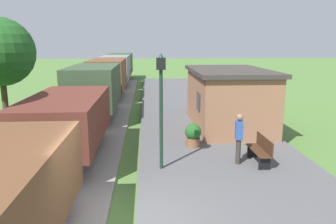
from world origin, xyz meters
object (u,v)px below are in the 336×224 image
bench_down_platform (210,102)px  tree_trackside_far (0,52)px  station_hut (228,98)px  bench_near_hut (261,150)px  lamp_post_near (161,91)px  potted_planter (193,135)px  person_waiting (239,137)px  freight_train (104,82)px

bench_down_platform → tree_trackside_far: 11.51m
station_hut → bench_down_platform: bearing=91.1°
bench_down_platform → tree_trackside_far: bearing=-162.1°
bench_near_hut → lamp_post_near: size_ratio=0.41×
potted_planter → tree_trackside_far: size_ratio=0.17×
person_waiting → lamp_post_near: size_ratio=0.46×
bench_near_hut → bench_down_platform: 8.95m
person_waiting → lamp_post_near: 3.08m
bench_down_platform → tree_trackside_far: tree_trackside_far is taller
bench_near_hut → tree_trackside_far: bearing=152.3°
bench_near_hut → station_hut: bearing=89.1°
bench_down_platform → station_hut: bearing=-88.9°
lamp_post_near → tree_trackside_far: 9.29m
potted_planter → lamp_post_near: lamp_post_near is taller
station_hut → tree_trackside_far: bearing=176.8°
station_hut → tree_trackside_far: tree_trackside_far is taller
bench_near_hut → tree_trackside_far: tree_trackside_far is taller
bench_near_hut → tree_trackside_far: size_ratio=0.28×
person_waiting → potted_planter: (-1.26, 1.91, -0.46)m
freight_train → bench_down_platform: size_ratio=26.13×
lamp_post_near → potted_planter: bearing=58.6°
tree_trackside_far → freight_train: bearing=60.7°
potted_planter → tree_trackside_far: bearing=157.1°
station_hut → potted_planter: size_ratio=6.33×
freight_train → bench_near_hut: (6.72, -12.40, -0.88)m
freight_train → potted_planter: (4.70, -10.45, -0.88)m
freight_train → person_waiting: (5.96, -12.36, -0.41)m
station_hut → bench_near_hut: (-0.08, -4.95, -0.93)m
freight_train → lamp_post_near: size_ratio=10.59×
bench_down_platform → lamp_post_near: (-3.37, -9.20, 2.08)m
bench_near_hut → person_waiting: person_waiting is taller
freight_train → lamp_post_near: lamp_post_near is taller
freight_train → bench_down_platform: (6.72, -3.45, -0.88)m
freight_train → lamp_post_near: 13.14m
station_hut → tree_trackside_far: 10.87m
bench_near_hut → bench_down_platform: (0.00, 8.95, 0.00)m
station_hut → lamp_post_near: bearing=-123.5°
bench_down_platform → potted_planter: (-2.03, -7.00, 0.00)m
freight_train → lamp_post_near: (3.35, -12.65, 1.20)m
lamp_post_near → tree_trackside_far: bearing=141.1°
freight_train → person_waiting: size_ratio=22.92×
freight_train → tree_trackside_far: bearing=-119.3°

